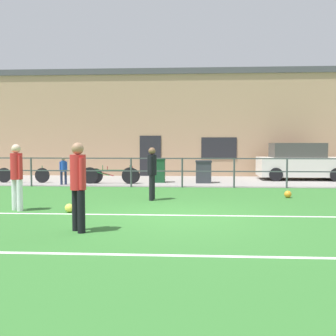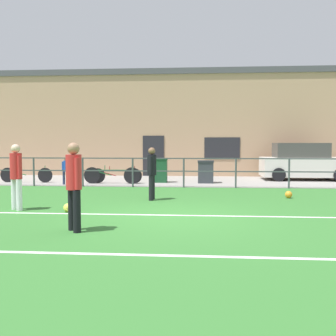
{
  "view_description": "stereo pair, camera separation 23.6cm",
  "coord_description": "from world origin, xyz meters",
  "px_view_note": "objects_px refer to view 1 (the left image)",
  "views": [
    {
      "loc": [
        0.36,
        -9.1,
        1.72
      ],
      "look_at": [
        -0.37,
        2.98,
        0.95
      ],
      "focal_mm": 41.76,
      "sensor_mm": 36.0,
      "label": 1
    },
    {
      "loc": [
        0.6,
        -9.08,
        1.72
      ],
      "look_at": [
        -0.37,
        2.98,
        0.95
      ],
      "focal_mm": 41.76,
      "sensor_mm": 36.0,
      "label": 2
    }
  ],
  "objects_px": {
    "player_winger": "(78,181)",
    "parked_car_red": "(300,162)",
    "soccer_ball_spare": "(69,208)",
    "bicycle_parked_1": "(110,175)",
    "bicycle_parked_0": "(23,175)",
    "soccer_ball_match": "(288,194)",
    "player_striker": "(17,173)",
    "player_goalkeeper": "(152,170)",
    "trash_bin_0": "(203,172)",
    "trash_bin_1": "(159,170)",
    "spectator_child": "(63,169)",
    "bicycle_parked_2": "(114,175)"
  },
  "relations": [
    {
      "from": "player_winger",
      "to": "parked_car_red",
      "type": "xyz_separation_m",
      "value": [
        7.22,
        11.09,
        -0.16
      ]
    },
    {
      "from": "soccer_ball_spare",
      "to": "bicycle_parked_1",
      "type": "height_order",
      "value": "bicycle_parked_1"
    },
    {
      "from": "soccer_ball_spare",
      "to": "bicycle_parked_0",
      "type": "xyz_separation_m",
      "value": [
        -4.2,
        6.85,
        0.24
      ]
    },
    {
      "from": "player_winger",
      "to": "parked_car_red",
      "type": "relative_size",
      "value": 0.44
    },
    {
      "from": "player_winger",
      "to": "bicycle_parked_0",
      "type": "xyz_separation_m",
      "value": [
        -5.04,
        8.91,
        -0.63
      ]
    },
    {
      "from": "soccer_ball_match",
      "to": "bicycle_parked_1",
      "type": "relative_size",
      "value": 0.09
    },
    {
      "from": "player_striker",
      "to": "bicycle_parked_0",
      "type": "xyz_separation_m",
      "value": [
        -2.79,
        6.66,
        -0.61
      ]
    },
    {
      "from": "player_winger",
      "to": "bicycle_parked_0",
      "type": "height_order",
      "value": "player_winger"
    },
    {
      "from": "player_goalkeeper",
      "to": "trash_bin_0",
      "type": "xyz_separation_m",
      "value": [
        1.7,
        5.04,
        -0.4
      ]
    },
    {
      "from": "soccer_ball_match",
      "to": "bicycle_parked_1",
      "type": "xyz_separation_m",
      "value": [
        -6.45,
        3.67,
        0.27
      ]
    },
    {
      "from": "player_goalkeeper",
      "to": "bicycle_parked_1",
      "type": "distance_m",
      "value": 4.96
    },
    {
      "from": "parked_car_red",
      "to": "bicycle_parked_0",
      "type": "relative_size",
      "value": 1.68
    },
    {
      "from": "player_goalkeeper",
      "to": "parked_car_red",
      "type": "xyz_separation_m",
      "value": [
        6.23,
        6.79,
        -0.08
      ]
    },
    {
      "from": "player_goalkeeper",
      "to": "soccer_ball_spare",
      "type": "distance_m",
      "value": 3.0
    },
    {
      "from": "player_striker",
      "to": "soccer_ball_match",
      "type": "relative_size",
      "value": 7.59
    },
    {
      "from": "trash_bin_0",
      "to": "player_goalkeeper",
      "type": "bearing_deg",
      "value": -108.66
    },
    {
      "from": "player_goalkeeper",
      "to": "player_winger",
      "type": "relative_size",
      "value": 0.92
    },
    {
      "from": "soccer_ball_spare",
      "to": "trash_bin_1",
      "type": "xyz_separation_m",
      "value": [
        1.63,
        7.32,
        0.44
      ]
    },
    {
      "from": "bicycle_parked_1",
      "to": "soccer_ball_spare",
      "type": "bearing_deg",
      "value": -86.69
    },
    {
      "from": "trash_bin_0",
      "to": "trash_bin_1",
      "type": "distance_m",
      "value": 1.92
    },
    {
      "from": "soccer_ball_spare",
      "to": "spectator_child",
      "type": "height_order",
      "value": "spectator_child"
    },
    {
      "from": "player_winger",
      "to": "bicycle_parked_2",
      "type": "height_order",
      "value": "player_winger"
    },
    {
      "from": "soccer_ball_match",
      "to": "bicycle_parked_0",
      "type": "relative_size",
      "value": 0.1
    },
    {
      "from": "soccer_ball_spare",
      "to": "parked_car_red",
      "type": "height_order",
      "value": "parked_car_red"
    },
    {
      "from": "soccer_ball_match",
      "to": "soccer_ball_spare",
      "type": "relative_size",
      "value": 1.03
    },
    {
      "from": "player_striker",
      "to": "parked_car_red",
      "type": "distance_m",
      "value": 12.96
    },
    {
      "from": "soccer_ball_spare",
      "to": "bicycle_parked_2",
      "type": "bearing_deg",
      "value": 92.1
    },
    {
      "from": "bicycle_parked_0",
      "to": "bicycle_parked_1",
      "type": "distance_m",
      "value": 3.82
    },
    {
      "from": "spectator_child",
      "to": "bicycle_parked_2",
      "type": "xyz_separation_m",
      "value": [
        1.96,
        0.64,
        -0.31
      ]
    },
    {
      "from": "player_winger",
      "to": "soccer_ball_spare",
      "type": "bearing_deg",
      "value": -17.34
    },
    {
      "from": "player_goalkeeper",
      "to": "player_winger",
      "type": "xyz_separation_m",
      "value": [
        -1.0,
        -4.29,
        0.08
      ]
    },
    {
      "from": "trash_bin_1",
      "to": "player_winger",
      "type": "bearing_deg",
      "value": -94.77
    },
    {
      "from": "player_striker",
      "to": "spectator_child",
      "type": "relative_size",
      "value": 1.5
    },
    {
      "from": "bicycle_parked_2",
      "to": "soccer_ball_spare",
      "type": "bearing_deg",
      "value": -87.9
    },
    {
      "from": "trash_bin_1",
      "to": "bicycle_parked_0",
      "type": "bearing_deg",
      "value": -175.33
    },
    {
      "from": "soccer_ball_spare",
      "to": "bicycle_parked_0",
      "type": "bearing_deg",
      "value": 121.51
    },
    {
      "from": "player_winger",
      "to": "soccer_ball_spare",
      "type": "relative_size",
      "value": 7.98
    },
    {
      "from": "player_goalkeeper",
      "to": "soccer_ball_match",
      "type": "relative_size",
      "value": 7.13
    },
    {
      "from": "player_striker",
      "to": "bicycle_parked_2",
      "type": "height_order",
      "value": "player_striker"
    },
    {
      "from": "soccer_ball_match",
      "to": "parked_car_red",
      "type": "xyz_separation_m",
      "value": [
        2.0,
        6.06,
        0.71
      ]
    },
    {
      "from": "trash_bin_0",
      "to": "player_striker",
      "type": "bearing_deg",
      "value": -124.99
    },
    {
      "from": "bicycle_parked_0",
      "to": "bicycle_parked_1",
      "type": "height_order",
      "value": "bicycle_parked_1"
    },
    {
      "from": "player_goalkeeper",
      "to": "bicycle_parked_2",
      "type": "xyz_separation_m",
      "value": [
        -2.1,
        4.62,
        -0.55
      ]
    },
    {
      "from": "spectator_child",
      "to": "player_goalkeeper",
      "type": "bearing_deg",
      "value": 117.38
    },
    {
      "from": "soccer_ball_match",
      "to": "trash_bin_1",
      "type": "xyz_separation_m",
      "value": [
        -4.44,
        4.36,
        0.44
      ]
    },
    {
      "from": "bicycle_parked_1",
      "to": "trash_bin_0",
      "type": "xyz_separation_m",
      "value": [
        3.93,
        0.63,
        0.12
      ]
    },
    {
      "from": "bicycle_parked_2",
      "to": "trash_bin_0",
      "type": "xyz_separation_m",
      "value": [
        3.8,
        0.42,
        0.15
      ]
    },
    {
      "from": "player_striker",
      "to": "trash_bin_1",
      "type": "xyz_separation_m",
      "value": [
        3.04,
        7.14,
        -0.41
      ]
    },
    {
      "from": "player_striker",
      "to": "trash_bin_1",
      "type": "relative_size",
      "value": 1.61
    },
    {
      "from": "spectator_child",
      "to": "parked_car_red",
      "type": "xyz_separation_m",
      "value": [
        10.28,
        2.81,
        0.16
      ]
    }
  ]
}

